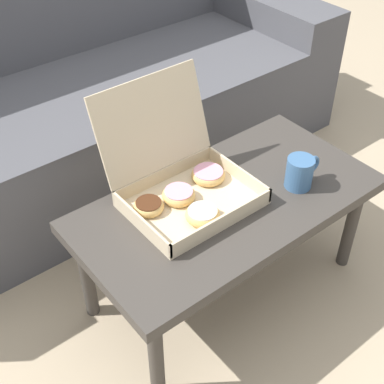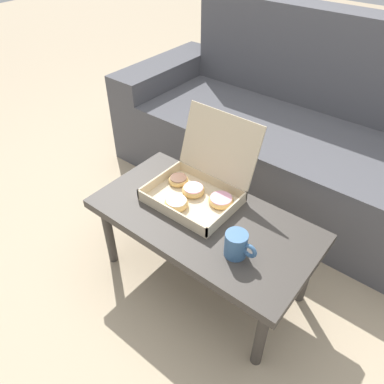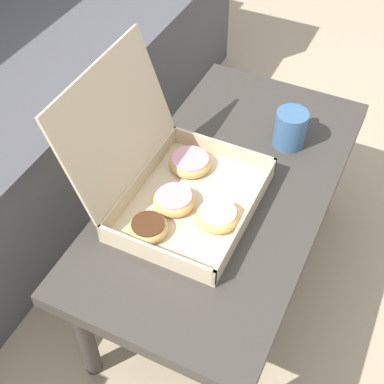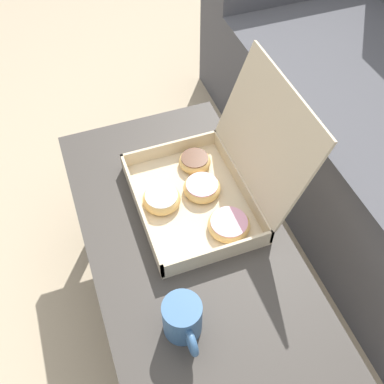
% 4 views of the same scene
% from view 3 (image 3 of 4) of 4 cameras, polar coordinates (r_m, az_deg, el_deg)
% --- Properties ---
extents(ground_plane, '(12.00, 12.00, 0.00)m').
position_cam_3_polar(ground_plane, '(1.71, -0.31, -7.54)').
color(ground_plane, tan).
extents(coffee_table, '(0.97, 0.50, 0.41)m').
position_cam_3_polar(coffee_table, '(1.40, 3.71, -0.55)').
color(coffee_table, '#3D3833').
rests_on(coffee_table, ground_plane).
extents(pastry_box, '(0.39, 0.39, 0.34)m').
position_cam_3_polar(pastry_box, '(1.29, -1.98, 0.91)').
color(pastry_box, beige).
rests_on(pastry_box, coffee_table).
extents(coffee_mug, '(0.13, 0.09, 0.10)m').
position_cam_3_polar(coffee_mug, '(1.47, 10.50, 6.77)').
color(coffee_mug, '#3D6693').
rests_on(coffee_mug, coffee_table).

